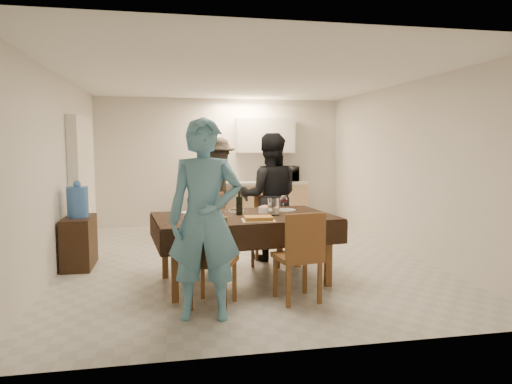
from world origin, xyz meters
TOP-DOWN VIEW (x-y plane):
  - floor at (0.00, 0.00)m, footprint 5.00×6.00m
  - ceiling at (0.00, 0.00)m, footprint 5.00×6.00m
  - wall_back at (0.00, 3.00)m, footprint 5.00×0.02m
  - wall_front at (0.00, -3.00)m, footprint 5.00×0.02m
  - wall_left at (-2.50, 0.00)m, footprint 0.02×6.00m
  - wall_right at (2.50, 0.00)m, footprint 0.02×6.00m
  - stub_partition at (-2.42, 1.20)m, footprint 0.15×1.40m
  - kitchen_base_cabinet at (0.60, 2.68)m, footprint 2.20×0.60m
  - kitchen_worktop at (0.60, 2.68)m, footprint 2.24×0.64m
  - upper_cabinet at (0.90, 2.82)m, footprint 1.20×0.34m
  - dining_table at (-0.19, -1.09)m, footprint 2.23×1.46m
  - chair_near_left at (-0.64, -1.93)m, footprint 0.58×0.60m
  - chair_near_right at (0.26, -1.93)m, footprint 0.50×0.51m
  - chair_far_left at (-0.64, -0.43)m, footprint 0.62×0.64m
  - chair_far_right at (0.26, -0.43)m, footprint 0.56×0.57m
  - console at (-2.28, 0.01)m, footprint 0.37×0.74m
  - water_jug at (-2.28, 0.01)m, footprint 0.28×0.28m
  - wine_bottle at (-0.24, -1.04)m, footprint 0.08×0.08m
  - water_pitcher at (0.16, -1.14)m, footprint 0.14×0.14m
  - savoury_tart at (-0.09, -1.47)m, footprint 0.38×0.30m
  - salad_bowl at (0.11, -0.91)m, footprint 0.18×0.18m
  - mushroom_dish at (-0.24, -0.81)m, footprint 0.18×0.18m
  - wine_glass_a at (-0.74, -1.34)m, footprint 0.09×0.09m
  - wine_glass_b at (0.36, -0.84)m, footprint 0.09×0.09m
  - wine_glass_c at (-0.39, -0.79)m, footprint 0.08×0.08m
  - plate_near_left at (-0.79, -1.39)m, footprint 0.28×0.28m
  - plate_near_right at (0.41, -1.39)m, footprint 0.26×0.26m
  - plate_far_left at (-0.79, -0.79)m, footprint 0.27×0.27m
  - plate_far_right at (0.41, -0.79)m, footprint 0.25×0.25m
  - microwave at (1.27, 2.68)m, footprint 0.56×0.38m
  - person_near at (-0.74, -2.14)m, footprint 0.76×0.56m
  - person_far at (0.36, -0.04)m, footprint 0.99×0.83m
  - person_kitchen at (-0.15, 2.23)m, footprint 1.16×0.67m

SIDE VIEW (x-z plane):
  - floor at x=0.00m, z-range -0.01..0.01m
  - console at x=-2.28m, z-range 0.00..0.69m
  - kitchen_base_cabinet at x=0.60m, z-range 0.00..0.86m
  - chair_far_right at x=0.26m, z-range 0.33..0.84m
  - chair_near_left at x=-0.64m, z-range 0.33..0.86m
  - chair_near_right at x=0.26m, z-range 0.33..0.86m
  - chair_far_left at x=-0.64m, z-range 0.35..0.90m
  - dining_table at x=-0.19m, z-range 0.37..1.19m
  - plate_far_right at x=0.41m, z-range 0.82..0.83m
  - plate_near_right at x=0.41m, z-range 0.82..0.83m
  - plate_far_left at x=-0.79m, z-range 0.82..0.84m
  - plate_near_left at x=-0.79m, z-range 0.82..0.84m
  - mushroom_dish at x=-0.24m, z-range 0.82..0.85m
  - savoury_tart at x=-0.09m, z-range 0.82..0.87m
  - salad_bowl at x=0.11m, z-range 0.82..0.89m
  - kitchen_worktop at x=0.60m, z-range 0.86..0.91m
  - water_jug at x=-2.28m, z-range 0.69..1.11m
  - person_kitchen at x=-0.15m, z-range 0.00..1.80m
  - wine_glass_c at x=-0.39m, z-range 0.82..0.99m
  - person_far at x=0.36m, z-range 0.00..1.83m
  - wine_glass_a at x=-0.74m, z-range 0.82..1.02m
  - wine_glass_b at x=0.36m, z-range 0.82..1.03m
  - water_pitcher at x=0.16m, z-range 0.82..1.03m
  - person_near at x=-0.74m, z-range 0.00..1.92m
  - wine_bottle at x=-0.24m, z-range 0.82..1.14m
  - stub_partition at x=-2.42m, z-range 0.00..2.10m
  - microwave at x=1.27m, z-range 0.91..1.22m
  - wall_back at x=0.00m, z-range 0.00..2.60m
  - wall_front at x=0.00m, z-range 0.00..2.60m
  - wall_left at x=-2.50m, z-range 0.00..2.60m
  - wall_right at x=2.50m, z-range 0.00..2.60m
  - upper_cabinet at x=0.90m, z-range 1.50..2.20m
  - ceiling at x=0.00m, z-range 2.59..2.61m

